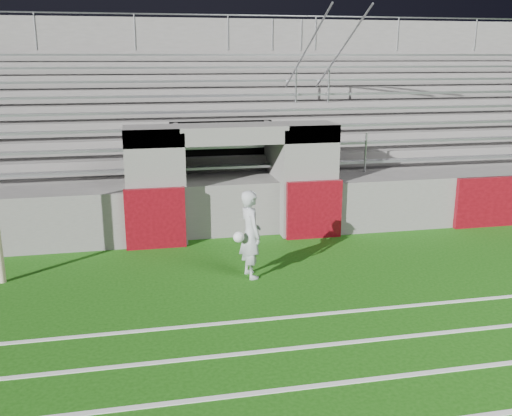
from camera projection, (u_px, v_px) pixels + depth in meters
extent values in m
plane|color=#174D0C|center=(266.00, 294.00, 10.13)|extent=(90.00, 90.00, 0.00)
cube|color=white|center=(317.00, 386.00, 7.29)|extent=(28.00, 0.09, 0.01)
cube|color=white|center=(296.00, 348.00, 8.23)|extent=(28.00, 0.09, 0.01)
cube|color=white|center=(279.00, 318.00, 9.18)|extent=(28.00, 0.09, 0.01)
cube|color=#63615E|center=(153.00, 185.00, 12.75)|extent=(1.20, 1.00, 2.60)
cube|color=#63615E|center=(308.00, 178.00, 13.46)|extent=(1.20, 1.00, 2.60)
cube|color=black|center=(222.00, 170.00, 14.73)|extent=(2.60, 0.20, 2.50)
cube|color=#63615E|center=(180.00, 180.00, 13.46)|extent=(0.10, 2.20, 2.50)
cube|color=#63615E|center=(275.00, 176.00, 13.91)|extent=(0.10, 2.20, 2.50)
cube|color=#63615E|center=(232.00, 134.00, 12.82)|extent=(4.80, 1.00, 0.40)
cube|color=#63615E|center=(211.00, 159.00, 16.79)|extent=(26.00, 8.00, 0.20)
cube|color=#63615E|center=(211.00, 180.00, 16.95)|extent=(26.00, 8.00, 1.05)
cube|color=#53070E|center=(155.00, 218.00, 12.39)|extent=(1.30, 0.15, 1.35)
cube|color=#53070E|center=(314.00, 210.00, 13.09)|extent=(1.30, 0.15, 1.35)
cube|color=#53070E|center=(497.00, 201.00, 14.03)|extent=(2.20, 0.15, 1.25)
cube|color=#999BA1|center=(226.00, 167.00, 13.94)|extent=(23.00, 0.28, 0.06)
cube|color=#63615E|center=(221.00, 162.00, 14.75)|extent=(24.00, 0.75, 0.38)
cube|color=#999BA1|center=(221.00, 147.00, 14.55)|extent=(23.00, 0.28, 0.06)
cube|color=#63615E|center=(217.00, 150.00, 15.41)|extent=(24.00, 0.75, 0.76)
cube|color=#999BA1|center=(217.00, 128.00, 15.16)|extent=(23.00, 0.28, 0.06)
cube|color=#63615E|center=(213.00, 139.00, 16.07)|extent=(24.00, 0.75, 1.14)
cube|color=#999BA1|center=(213.00, 111.00, 15.77)|extent=(23.00, 0.28, 0.06)
cube|color=#63615E|center=(210.00, 129.00, 16.73)|extent=(24.00, 0.75, 1.52)
cube|color=#999BA1|center=(209.00, 96.00, 16.38)|extent=(23.00, 0.28, 0.06)
cube|color=#63615E|center=(206.00, 120.00, 17.39)|extent=(24.00, 0.75, 1.90)
cube|color=#999BA1|center=(206.00, 81.00, 16.99)|extent=(23.00, 0.28, 0.06)
cube|color=#63615E|center=(203.00, 112.00, 18.05)|extent=(24.00, 0.75, 2.28)
cube|color=#999BA1|center=(203.00, 68.00, 17.61)|extent=(23.00, 0.28, 0.06)
cube|color=#63615E|center=(201.00, 104.00, 18.71)|extent=(24.00, 0.75, 2.66)
cube|color=#999BA1|center=(200.00, 55.00, 18.22)|extent=(23.00, 0.28, 0.06)
cube|color=#63615E|center=(198.00, 100.00, 19.33)|extent=(26.00, 0.60, 5.29)
cylinder|color=#A5A8AD|center=(328.00, 154.00, 14.10)|extent=(0.05, 0.05, 1.00)
cylinder|color=#A5A8AD|center=(296.00, 85.00, 16.54)|extent=(0.05, 0.05, 1.00)
cylinder|color=#A5A8AD|center=(273.00, 34.00, 18.99)|extent=(0.05, 0.05, 1.00)
cylinder|color=#A5A8AD|center=(296.00, 68.00, 16.41)|extent=(0.05, 6.02, 3.08)
cylinder|color=#A5A8AD|center=(366.00, 153.00, 14.29)|extent=(0.05, 0.05, 1.00)
cylinder|color=#A5A8AD|center=(329.00, 85.00, 16.74)|extent=(0.05, 0.05, 1.00)
cylinder|color=#A5A8AD|center=(301.00, 35.00, 19.19)|extent=(0.05, 0.05, 1.00)
cylinder|color=#A5A8AD|center=(329.00, 67.00, 16.61)|extent=(0.05, 6.02, 3.08)
cylinder|color=#A5A8AD|center=(35.00, 31.00, 17.50)|extent=(0.05, 0.05, 1.10)
cylinder|color=#A5A8AD|center=(135.00, 32.00, 18.09)|extent=(0.05, 0.05, 1.10)
cylinder|color=#A5A8AD|center=(228.00, 33.00, 18.68)|extent=(0.05, 0.05, 1.10)
cylinder|color=#A5A8AD|center=(316.00, 33.00, 19.27)|extent=(0.05, 0.05, 1.10)
cylinder|color=#A5A8AD|center=(398.00, 34.00, 19.86)|extent=(0.05, 0.05, 1.10)
cylinder|color=#A5A8AD|center=(476.00, 35.00, 20.45)|extent=(0.05, 0.05, 1.10)
cylinder|color=#A5A8AD|center=(197.00, 14.00, 18.34)|extent=(24.00, 0.05, 0.05)
imported|color=#AAAFB4|center=(251.00, 234.00, 10.73)|extent=(0.51, 0.68, 1.69)
sphere|color=white|center=(239.00, 237.00, 10.52)|extent=(0.21, 0.21, 0.21)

